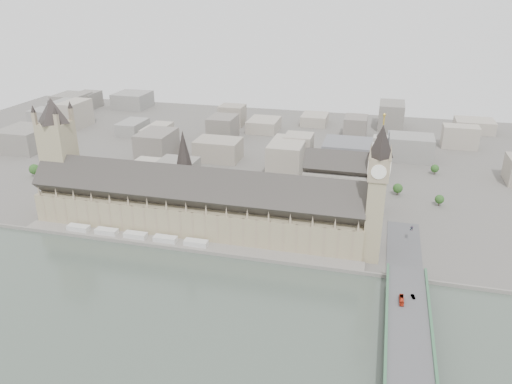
% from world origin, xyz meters
% --- Properties ---
extents(ground, '(900.00, 900.00, 0.00)m').
position_xyz_m(ground, '(0.00, 0.00, 0.00)').
color(ground, '#595651').
rests_on(ground, ground).
extents(embankment_wall, '(600.00, 1.50, 3.00)m').
position_xyz_m(embankment_wall, '(0.00, -15.00, 1.50)').
color(embankment_wall, gray).
rests_on(embankment_wall, ground).
extents(river_terrace, '(270.00, 15.00, 2.00)m').
position_xyz_m(river_terrace, '(0.00, -7.50, 1.00)').
color(river_terrace, gray).
rests_on(river_terrace, ground).
extents(terrace_tents, '(118.00, 7.00, 4.00)m').
position_xyz_m(terrace_tents, '(-40.00, -7.00, 4.00)').
color(terrace_tents, silver).
rests_on(terrace_tents, river_terrace).
extents(palace_of_westminster, '(265.00, 40.73, 55.44)m').
position_xyz_m(palace_of_westminster, '(0.00, 19.70, 22.71)').
color(palace_of_westminster, tan).
rests_on(palace_of_westminster, ground).
extents(elizabeth_tower, '(17.00, 17.00, 107.50)m').
position_xyz_m(elizabeth_tower, '(138.00, 8.00, 58.09)').
color(elizabeth_tower, tan).
rests_on(elizabeth_tower, ground).
extents(victoria_tower, '(30.00, 30.00, 100.00)m').
position_xyz_m(victoria_tower, '(-122.00, 26.00, 55.20)').
color(victoria_tower, tan).
rests_on(victoria_tower, ground).
extents(central_tower, '(13.00, 13.00, 48.00)m').
position_xyz_m(central_tower, '(-10.00, 26.00, 57.92)').
color(central_tower, gray).
rests_on(central_tower, ground).
extents(westminster_bridge, '(25.00, 325.00, 10.25)m').
position_xyz_m(westminster_bridge, '(162.00, -87.50, 5.12)').
color(westminster_bridge, '#474749').
rests_on(westminster_bridge, ground).
extents(westminster_abbey, '(68.00, 36.00, 64.00)m').
position_xyz_m(westminster_abbey, '(110.92, 95.00, 25.08)').
color(westminster_abbey, gray).
rests_on(westminster_abbey, ground).
extents(city_skyline_inland, '(720.00, 360.00, 38.00)m').
position_xyz_m(city_skyline_inland, '(0.00, 245.00, 19.00)').
color(city_skyline_inland, gray).
rests_on(city_skyline_inland, ground).
extents(park_trees, '(110.00, 30.00, 15.00)m').
position_xyz_m(park_trees, '(-10.00, 60.00, 7.50)').
color(park_trees, '#224819').
rests_on(park_trees, ground).
extents(red_bus_north, '(2.57, 10.23, 2.84)m').
position_xyz_m(red_bus_north, '(158.20, -56.04, 11.67)').
color(red_bus_north, red).
rests_on(red_bus_north, westminster_bridge).
extents(car_silver, '(2.67, 4.62, 1.44)m').
position_xyz_m(car_silver, '(165.05, -49.57, 10.97)').
color(car_silver, gray).
rests_on(car_silver, westminster_bridge).
extents(car_approach, '(2.76, 5.69, 1.60)m').
position_xyz_m(car_approach, '(166.74, 44.22, 11.05)').
color(car_approach, gray).
rests_on(car_approach, westminster_bridge).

